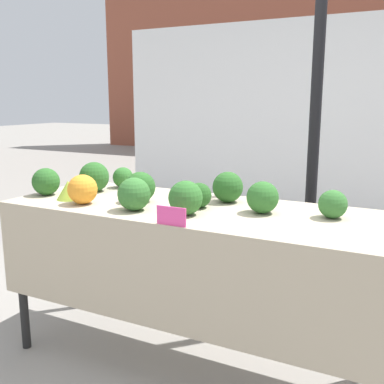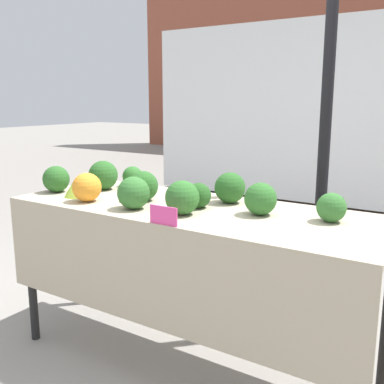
% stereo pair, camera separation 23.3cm
% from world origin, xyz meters
% --- Properties ---
extents(ground_plane, '(40.00, 40.00, 0.00)m').
position_xyz_m(ground_plane, '(0.00, 0.00, 0.00)').
color(ground_plane, gray).
extents(tent_pole, '(0.07, 0.07, 2.37)m').
position_xyz_m(tent_pole, '(0.46, 0.74, 1.19)').
color(tent_pole, black).
rests_on(tent_pole, ground_plane).
extents(parked_truck, '(4.94, 2.09, 2.32)m').
position_xyz_m(parked_truck, '(-0.04, 4.01, 1.24)').
color(parked_truck, white).
rests_on(parked_truck, ground_plane).
extents(market_table, '(2.02, 0.75, 0.90)m').
position_xyz_m(market_table, '(0.00, -0.07, 0.78)').
color(market_table, tan).
rests_on(market_table, ground_plane).
extents(orange_cauliflower, '(0.16, 0.16, 0.16)m').
position_xyz_m(orange_cauliflower, '(-0.56, -0.21, 0.98)').
color(orange_cauliflower, orange).
rests_on(orange_cauliflower, market_table).
extents(romanesco_head, '(0.13, 0.13, 0.11)m').
position_xyz_m(romanesco_head, '(-0.71, -0.15, 0.95)').
color(romanesco_head, '#93B238').
rests_on(romanesco_head, market_table).
extents(broccoli_head_0, '(0.13, 0.13, 0.13)m').
position_xyz_m(broccoli_head_0, '(0.04, -0.00, 0.97)').
color(broccoli_head_0, '#23511E').
rests_on(broccoli_head_0, market_table).
extents(broccoli_head_1, '(0.14, 0.14, 0.14)m').
position_xyz_m(broccoli_head_1, '(0.70, 0.09, 0.97)').
color(broccoli_head_1, '#336B2D').
rests_on(broccoli_head_1, market_table).
extents(broccoli_head_2, '(0.18, 0.18, 0.18)m').
position_xyz_m(broccoli_head_2, '(-0.72, 0.09, 0.99)').
color(broccoli_head_2, '#285B23').
rests_on(broccoli_head_2, market_table).
extents(broccoli_head_3, '(0.17, 0.17, 0.17)m').
position_xyz_m(broccoli_head_3, '(-0.31, -0.02, 0.99)').
color(broccoli_head_3, '#285B23').
rests_on(broccoli_head_3, market_table).
extents(broccoli_head_4, '(0.16, 0.16, 0.16)m').
position_xyz_m(broccoli_head_4, '(0.37, 0.04, 0.98)').
color(broccoli_head_4, '#2D6628').
rests_on(broccoli_head_4, market_table).
extents(broccoli_head_5, '(0.13, 0.13, 0.13)m').
position_xyz_m(broccoli_head_5, '(-0.63, 0.28, 0.97)').
color(broccoli_head_5, '#2D6628').
rests_on(broccoli_head_5, market_table).
extents(broccoli_head_6, '(0.17, 0.17, 0.17)m').
position_xyz_m(broccoli_head_6, '(0.12, 0.19, 0.99)').
color(broccoli_head_6, '#285B23').
rests_on(broccoli_head_6, market_table).
extents(broccoli_head_7, '(0.16, 0.16, 0.16)m').
position_xyz_m(broccoli_head_7, '(-0.91, -0.12, 0.98)').
color(broccoli_head_7, '#285B23').
rests_on(broccoli_head_7, market_table).
extents(broccoli_head_8, '(0.17, 0.17, 0.17)m').
position_xyz_m(broccoli_head_8, '(0.05, -0.16, 0.99)').
color(broccoli_head_8, '#2D6628').
rests_on(broccoli_head_8, market_table).
extents(broccoli_head_9, '(0.17, 0.17, 0.17)m').
position_xyz_m(broccoli_head_9, '(-0.23, -0.20, 0.99)').
color(broccoli_head_9, '#336B2D').
rests_on(broccoli_head_9, market_table).
extents(price_sign, '(0.15, 0.01, 0.09)m').
position_xyz_m(price_sign, '(0.08, -0.36, 0.94)').
color(price_sign, '#EF4793').
rests_on(price_sign, market_table).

